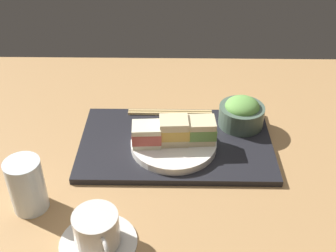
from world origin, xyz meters
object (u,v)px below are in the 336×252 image
object	(u,v)px
sandwich_near	(201,130)
sandwich_middle	(174,131)
sandwich_far	(147,134)
salad_bowl	(242,113)
coffee_cup	(97,232)
drinking_glass	(27,185)
chopsticks_pair	(170,112)
sandwich_plate	(174,144)

from	to	relation	value
sandwich_near	sandwich_middle	world-z (taller)	sandwich_middle
sandwich_far	salad_bowl	xyz separation A→B (cm)	(-22.84, -10.23, -0.84)
sandwich_middle	salad_bowl	bearing A→B (deg)	-150.01
sandwich_middle	coffee_cup	xyz separation A→B (cm)	(13.69, 27.03, -3.12)
sandwich_far	salad_bowl	distance (cm)	25.04
drinking_glass	sandwich_middle	bearing A→B (deg)	-148.08
sandwich_near	salad_bowl	size ratio (longest dim) A/B	0.63
coffee_cup	sandwich_middle	bearing A→B (deg)	-116.86
chopsticks_pair	sandwich_plate	bearing A→B (deg)	94.12
sandwich_plate	drinking_glass	xyz separation A→B (cm)	(28.58, 17.80, 3.39)
sandwich_near	chopsticks_pair	world-z (taller)	sandwich_near
sandwich_plate	sandwich_near	bearing A→B (deg)	-174.46
sandwich_far	chopsticks_pair	size ratio (longest dim) A/B	0.32
sandwich_near	sandwich_far	size ratio (longest dim) A/B	1.03
sandwich_plate	sandwich_middle	bearing A→B (deg)	-143.13
sandwich_plate	sandwich_middle	size ratio (longest dim) A/B	2.76
sandwich_plate	sandwich_near	size ratio (longest dim) A/B	2.82
sandwich_plate	drinking_glass	size ratio (longest dim) A/B	1.72
coffee_cup	drinking_glass	world-z (taller)	drinking_glass
sandwich_plate	chopsticks_pair	size ratio (longest dim) A/B	0.92
drinking_glass	sandwich_plate	bearing A→B (deg)	-148.08
drinking_glass	coffee_cup	bearing A→B (deg)	148.21
sandwich_middle	chopsticks_pair	size ratio (longest dim) A/B	0.33
coffee_cup	salad_bowl	bearing A→B (deg)	-129.65
chopsticks_pair	coffee_cup	world-z (taller)	coffee_cup
salad_bowl	sandwich_middle	bearing A→B (deg)	29.99
sandwich_middle	chopsticks_pair	bearing A→B (deg)	-85.88
sandwich_plate	salad_bowl	xyz separation A→B (cm)	(-16.69, -9.63, 2.59)
sandwich_plate	salad_bowl	bearing A→B (deg)	-150.01
chopsticks_pair	sandwich_far	bearing A→B (deg)	70.88
sandwich_middle	sandwich_far	distance (cm)	6.20
sandwich_far	chopsticks_pair	distance (cm)	16.14
chopsticks_pair	coffee_cup	xyz separation A→B (cm)	(12.67, 41.22, 1.37)
salad_bowl	coffee_cup	size ratio (longest dim) A/B	0.77
salad_bowl	drinking_glass	distance (cm)	52.95
chopsticks_pair	coffee_cup	size ratio (longest dim) A/B	1.51
sandwich_middle	sandwich_plate	bearing A→B (deg)	36.87
sandwich_middle	coffee_cup	size ratio (longest dim) A/B	0.50
sandwich_far	sandwich_plate	bearing A→B (deg)	-174.46
salad_bowl	drinking_glass	xyz separation A→B (cm)	(45.28, 27.44, 0.80)
sandwich_middle	drinking_glass	world-z (taller)	drinking_glass
sandwich_near	sandwich_far	xyz separation A→B (cm)	(12.29, 1.19, -0.26)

